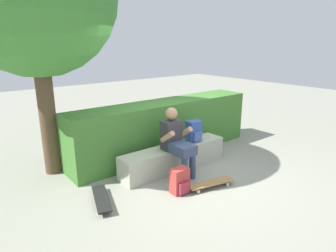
{
  "coord_description": "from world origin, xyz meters",
  "views": [
    {
      "loc": [
        -3.22,
        -3.41,
        2.27
      ],
      "look_at": [
        -0.01,
        0.61,
        0.77
      ],
      "focal_mm": 31.21,
      "sensor_mm": 36.0,
      "label": 1
    }
  ],
  "objects": [
    {
      "name": "ground_plane",
      "position": [
        0.0,
        0.0,
        0.0
      ],
      "size": [
        24.0,
        24.0,
        0.0
      ],
      "primitive_type": "plane",
      "color": "gray"
    },
    {
      "name": "bench_main",
      "position": [
        0.0,
        0.43,
        0.21
      ],
      "size": [
        2.18,
        0.42,
        0.43
      ],
      "color": "#ADB19A",
      "rests_on": "ground"
    },
    {
      "name": "person_skater",
      "position": [
        -0.12,
        0.23,
        0.63
      ],
      "size": [
        0.49,
        0.62,
        1.18
      ],
      "color": "#333338",
      "rests_on": "ground"
    },
    {
      "name": "skateboard_near_person",
      "position": [
        -0.03,
        -0.51,
        0.07
      ],
      "size": [
        0.82,
        0.37,
        0.09
      ],
      "color": "olive",
      "rests_on": "ground"
    },
    {
      "name": "skateboard_beside_bench",
      "position": [
        -1.62,
        0.15,
        0.07
      ],
      "size": [
        0.44,
        0.82,
        0.09
      ],
      "color": "black",
      "rests_on": "ground"
    },
    {
      "name": "backpack_on_bench",
      "position": [
        0.48,
        0.42,
        0.62
      ],
      "size": [
        0.28,
        0.23,
        0.4
      ],
      "color": "#2D4C99",
      "rests_on": "bench_main"
    },
    {
      "name": "backpack_on_ground",
      "position": [
        -0.52,
        -0.33,
        0.19
      ],
      "size": [
        0.28,
        0.23,
        0.4
      ],
      "color": "#B23833",
      "rests_on": "ground"
    },
    {
      "name": "hedge_row",
      "position": [
        0.37,
        1.18,
        0.55
      ],
      "size": [
        4.14,
        0.72,
        1.1
      ],
      "color": "#3C722C",
      "rests_on": "ground"
    }
  ]
}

